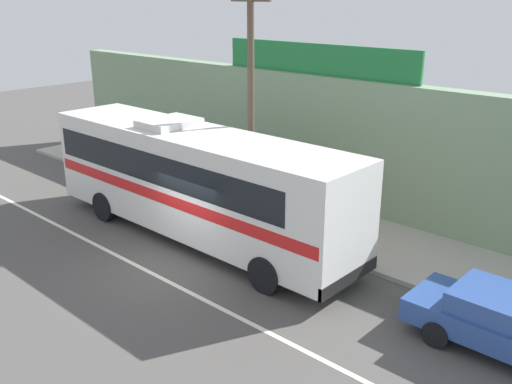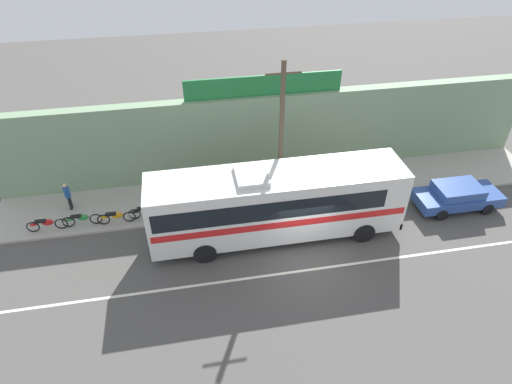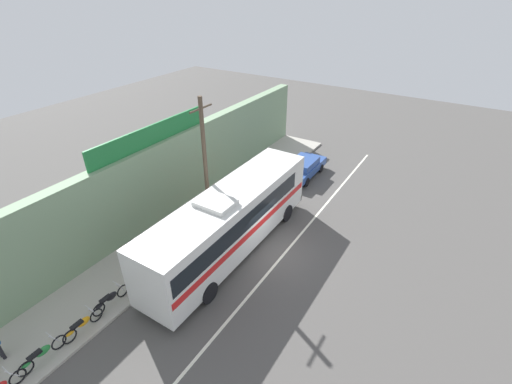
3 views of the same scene
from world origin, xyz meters
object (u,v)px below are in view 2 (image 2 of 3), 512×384
Objects in this scene: utility_pole at (281,139)px; motorcycle_blue at (147,211)px; parked_car at (457,195)px; motorcycle_black at (46,224)px; motorcycle_purple at (116,216)px; pedestrian_near_shop at (68,195)px; motorcycle_orange at (81,219)px; intercity_bus at (275,201)px.

utility_pole reaches higher than motorcycle_blue.
utility_pole reaches higher than parked_car.
motorcycle_purple is at bearing -0.83° from motorcycle_black.
pedestrian_near_shop is (0.89, 1.57, 0.48)m from motorcycle_black.
intercity_bus is at bearing -13.39° from motorcycle_orange.
motorcycle_orange is at bearing 166.61° from intercity_bus.
motorcycle_black is at bearing 168.94° from intercity_bus.
motorcycle_orange is at bearing -63.42° from pedestrian_near_shop.
intercity_bus is 7.50× the size of pedestrian_near_shop.
intercity_bus is 6.36× the size of motorcycle_purple.
utility_pole is at bearing -9.21° from pedestrian_near_shop.
motorcycle_black is 1.87m from pedestrian_near_shop.
parked_car is (9.86, 0.40, -1.33)m from intercity_bus.
pedestrian_near_shop is (-19.87, 3.29, 0.31)m from parked_car.
utility_pole reaches higher than intercity_bus.
utility_pole is (-9.20, 1.56, 3.47)m from parked_car.
motorcycle_blue is at bearing 6.20° from motorcycle_purple.
intercity_bus reaches higher than motorcycle_blue.
pedestrian_near_shop reaches higher than motorcycle_black.
motorcycle_blue is at bearing 159.78° from intercity_bus.
motorcycle_black is 1.23× the size of pedestrian_near_shop.
motorcycle_blue is 1.02× the size of motorcycle_purple.
parked_car is 20.15m from pedestrian_near_shop.
pedestrian_near_shop is (-2.40, 1.61, 0.48)m from motorcycle_purple.
motorcycle_black is (-11.57, 0.17, -3.64)m from utility_pole.
motorcycle_purple is 3.30m from motorcycle_black.
motorcycle_blue is at bearing 177.61° from utility_pole.
intercity_bus is at bearing -20.26° from pedestrian_near_shop.
motorcycle_blue is 1.21× the size of pedestrian_near_shop.
parked_car is 19.21m from motorcycle_orange.
utility_pole is (0.66, 1.97, 2.14)m from intercity_bus.
utility_pole is 11.27m from pedestrian_near_shop.
motorcycle_purple and motorcycle_black have the same top height.
motorcycle_purple is at bearing 164.69° from intercity_bus.
pedestrian_near_shop is (-0.75, 1.49, 0.48)m from motorcycle_orange.
motorcycle_purple is at bearing -173.80° from motorcycle_blue.
pedestrian_near_shop is at bearing 159.74° from intercity_bus.
motorcycle_orange is at bearing 175.76° from motorcycle_purple.
motorcycle_black is (-20.77, 1.73, -0.17)m from parked_car.
utility_pole is at bearing 71.45° from intercity_bus.
motorcycle_purple is (-17.47, 1.68, -0.17)m from parked_car.
intercity_bus reaches higher than parked_car.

